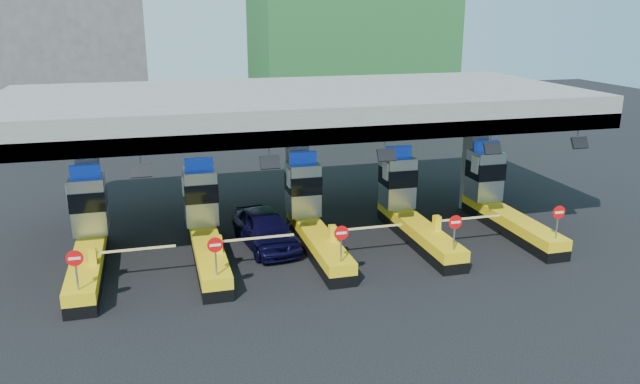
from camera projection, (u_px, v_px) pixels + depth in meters
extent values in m
plane|color=black|center=(312.00, 245.00, 29.74)|extent=(120.00, 120.00, 0.00)
cube|color=slate|center=(297.00, 105.00, 30.75)|extent=(28.00, 12.00, 1.50)
cube|color=#4C4C49|center=(328.00, 135.00, 25.59)|extent=(28.00, 0.60, 0.70)
cube|color=slate|center=(90.00, 188.00, 29.22)|extent=(1.00, 1.00, 5.50)
cube|color=slate|center=(297.00, 174.00, 31.74)|extent=(1.00, 1.00, 5.50)
cube|color=slate|center=(474.00, 162.00, 34.26)|extent=(1.00, 1.00, 5.50)
cylinder|color=slate|center=(140.00, 160.00, 23.87)|extent=(0.06, 0.06, 0.50)
cube|color=black|center=(141.00, 170.00, 23.78)|extent=(0.80, 0.38, 0.54)
cylinder|color=slate|center=(269.00, 153.00, 25.13)|extent=(0.06, 0.06, 0.50)
cube|color=black|center=(270.00, 162.00, 25.04)|extent=(0.80, 0.38, 0.54)
cylinder|color=slate|center=(385.00, 146.00, 26.39)|extent=(0.06, 0.06, 0.50)
cube|color=black|center=(386.00, 155.00, 26.30)|extent=(0.80, 0.38, 0.54)
cylinder|color=slate|center=(491.00, 140.00, 27.65)|extent=(0.06, 0.06, 0.50)
cube|color=black|center=(492.00, 148.00, 27.56)|extent=(0.80, 0.38, 0.54)
cylinder|color=slate|center=(578.00, 134.00, 28.79)|extent=(0.06, 0.06, 0.50)
cube|color=black|center=(580.00, 143.00, 28.70)|extent=(0.80, 0.38, 0.54)
cube|color=black|center=(89.00, 270.00, 26.22)|extent=(1.20, 8.00, 0.50)
cube|color=#E5B70C|center=(87.00, 259.00, 26.08)|extent=(1.20, 8.00, 0.50)
cube|color=#9EA3A8|center=(89.00, 205.00, 28.24)|extent=(1.50, 1.50, 2.60)
cube|color=black|center=(88.00, 198.00, 28.13)|extent=(1.56, 1.56, 0.90)
cube|color=#0C2DBF|center=(85.00, 171.00, 27.79)|extent=(1.30, 0.35, 0.55)
cube|color=white|center=(68.00, 193.00, 27.56)|extent=(0.06, 0.70, 0.90)
cylinder|color=slate|center=(77.00, 273.00, 22.50)|extent=(0.07, 0.07, 1.30)
cylinder|color=red|center=(75.00, 258.00, 22.30)|extent=(0.60, 0.04, 0.60)
cube|color=white|center=(75.00, 259.00, 22.28)|extent=(0.42, 0.02, 0.10)
cube|color=#E5B70C|center=(93.00, 256.00, 24.89)|extent=(0.30, 0.35, 0.70)
cube|color=white|center=(135.00, 249.00, 25.28)|extent=(3.20, 0.08, 0.08)
cube|color=black|center=(209.00, 258.00, 27.49)|extent=(1.20, 8.00, 0.50)
cube|color=#E5B70C|center=(208.00, 248.00, 27.34)|extent=(1.20, 8.00, 0.50)
cube|color=#9EA3A8|center=(201.00, 196.00, 29.50)|extent=(1.50, 1.50, 2.60)
cube|color=black|center=(200.00, 190.00, 29.39)|extent=(1.56, 1.56, 0.90)
cube|color=#0C2DBF|center=(199.00, 164.00, 29.05)|extent=(1.30, 0.35, 0.55)
cube|color=white|center=(183.00, 185.00, 28.82)|extent=(0.06, 0.70, 0.90)
cylinder|color=slate|center=(216.00, 259.00, 23.76)|extent=(0.07, 0.07, 1.30)
cylinder|color=red|center=(215.00, 245.00, 23.56)|extent=(0.60, 0.04, 0.60)
cube|color=white|center=(215.00, 245.00, 23.54)|extent=(0.42, 0.02, 0.10)
cube|color=#E5B70C|center=(218.00, 244.00, 26.15)|extent=(0.30, 0.35, 0.70)
cube|color=white|center=(257.00, 238.00, 26.54)|extent=(3.20, 0.08, 0.08)
cube|color=black|center=(318.00, 247.00, 28.75)|extent=(1.20, 8.00, 0.50)
cube|color=#E5B70C|center=(318.00, 237.00, 28.60)|extent=(1.20, 8.00, 0.50)
cube|color=#9EA3A8|center=(303.00, 189.00, 30.76)|extent=(1.50, 1.50, 2.60)
cube|color=black|center=(303.00, 183.00, 30.66)|extent=(1.56, 1.56, 0.90)
cube|color=#0C2DBF|center=(303.00, 157.00, 30.31)|extent=(1.30, 0.35, 0.55)
cube|color=white|center=(288.00, 178.00, 30.08)|extent=(0.06, 0.70, 0.90)
cylinder|color=slate|center=(341.00, 247.00, 25.02)|extent=(0.07, 0.07, 1.30)
cylinder|color=red|center=(341.00, 233.00, 24.82)|extent=(0.60, 0.04, 0.60)
cube|color=white|center=(342.00, 233.00, 24.80)|extent=(0.42, 0.02, 0.10)
cube|color=#E5B70C|center=(333.00, 233.00, 27.41)|extent=(0.30, 0.35, 0.70)
cube|color=white|center=(368.00, 228.00, 27.80)|extent=(3.20, 0.08, 0.08)
cube|color=black|center=(418.00, 237.00, 30.01)|extent=(1.20, 8.00, 0.50)
cube|color=#E5B70C|center=(418.00, 228.00, 29.86)|extent=(1.20, 8.00, 0.50)
cube|color=#9EA3A8|center=(398.00, 182.00, 32.02)|extent=(1.50, 1.50, 2.60)
cube|color=black|center=(398.00, 176.00, 31.92)|extent=(1.56, 1.56, 0.90)
cube|color=#0C2DBF|center=(399.00, 152.00, 31.57)|extent=(1.30, 0.35, 0.55)
cube|color=white|center=(385.00, 171.00, 31.34)|extent=(0.06, 0.70, 0.90)
cylinder|color=slate|center=(454.00, 235.00, 26.28)|extent=(0.07, 0.07, 1.30)
cylinder|color=red|center=(455.00, 222.00, 26.08)|extent=(0.60, 0.04, 0.60)
cube|color=white|center=(456.00, 222.00, 26.06)|extent=(0.42, 0.02, 0.10)
cube|color=#E5B70C|center=(437.00, 223.00, 28.67)|extent=(0.30, 0.35, 0.70)
cube|color=white|center=(469.00, 218.00, 29.06)|extent=(3.20, 0.08, 0.08)
cube|color=black|center=(510.00, 228.00, 31.27)|extent=(1.20, 8.00, 0.50)
cube|color=#E5B70C|center=(511.00, 219.00, 31.12)|extent=(1.20, 8.00, 0.50)
cube|color=#9EA3A8|center=(485.00, 175.00, 33.28)|extent=(1.50, 1.50, 2.60)
cube|color=black|center=(485.00, 170.00, 33.18)|extent=(1.56, 1.56, 0.90)
cube|color=#0C2DBF|center=(487.00, 146.00, 32.83)|extent=(1.30, 0.35, 0.55)
cube|color=white|center=(475.00, 165.00, 32.60)|extent=(0.06, 0.70, 0.90)
cylinder|color=slate|center=(557.00, 225.00, 27.54)|extent=(0.07, 0.07, 1.30)
cylinder|color=red|center=(559.00, 212.00, 27.34)|extent=(0.60, 0.04, 0.60)
cube|color=white|center=(559.00, 212.00, 27.32)|extent=(0.42, 0.02, 0.10)
cube|color=#E5B70C|center=(532.00, 214.00, 29.93)|extent=(0.30, 0.35, 0.70)
cube|color=white|center=(562.00, 209.00, 30.32)|extent=(3.20, 0.08, 0.08)
cube|color=#4C4C49|center=(65.00, 30.00, 56.99)|extent=(14.00, 10.00, 18.00)
imported|color=black|center=(265.00, 229.00, 29.31)|extent=(2.83, 5.51, 1.80)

